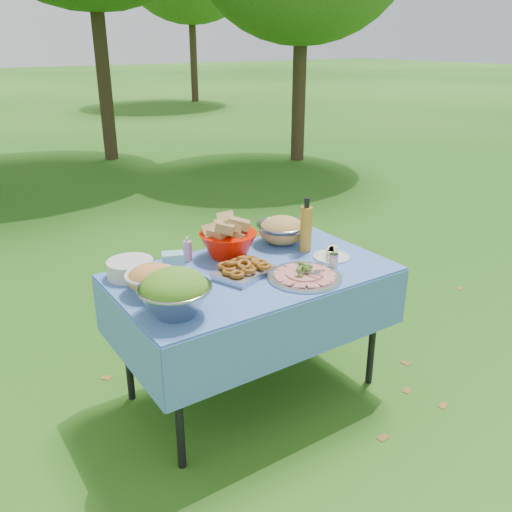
{
  "coord_description": "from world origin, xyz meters",
  "views": [
    {
      "loc": [
        -1.46,
        -2.22,
        1.92
      ],
      "look_at": [
        0.02,
        0.0,
        0.84
      ],
      "focal_mm": 38.0,
      "sensor_mm": 36.0,
      "label": 1
    }
  ],
  "objects_px": {
    "charcuterie_platter": "(305,270)",
    "oil_bottle": "(306,225)",
    "salad_bowl": "(175,292)",
    "plate_stack": "(130,268)",
    "picnic_table": "(253,333)",
    "pasta_bowl_steel": "(282,230)",
    "bread_bowl": "(228,238)"
  },
  "relations": [
    {
      "from": "bread_bowl",
      "to": "oil_bottle",
      "type": "distance_m",
      "value": 0.46
    },
    {
      "from": "picnic_table",
      "to": "pasta_bowl_steel",
      "type": "xyz_separation_m",
      "value": [
        0.39,
        0.27,
        0.46
      ]
    },
    {
      "from": "charcuterie_platter",
      "to": "oil_bottle",
      "type": "distance_m",
      "value": 0.41
    },
    {
      "from": "charcuterie_platter",
      "to": "bread_bowl",
      "type": "bearing_deg",
      "value": 109.48
    },
    {
      "from": "salad_bowl",
      "to": "oil_bottle",
      "type": "relative_size",
      "value": 1.03
    },
    {
      "from": "pasta_bowl_steel",
      "to": "charcuterie_platter",
      "type": "bearing_deg",
      "value": -113.64
    },
    {
      "from": "bread_bowl",
      "to": "pasta_bowl_steel",
      "type": "relative_size",
      "value": 1.06
    },
    {
      "from": "picnic_table",
      "to": "bread_bowl",
      "type": "bearing_deg",
      "value": 89.3
    },
    {
      "from": "salad_bowl",
      "to": "oil_bottle",
      "type": "bearing_deg",
      "value": 16.68
    },
    {
      "from": "pasta_bowl_steel",
      "to": "oil_bottle",
      "type": "height_order",
      "value": "oil_bottle"
    },
    {
      "from": "pasta_bowl_steel",
      "to": "picnic_table",
      "type": "bearing_deg",
      "value": -145.64
    },
    {
      "from": "picnic_table",
      "to": "bread_bowl",
      "type": "height_order",
      "value": "bread_bowl"
    },
    {
      "from": "charcuterie_platter",
      "to": "oil_bottle",
      "type": "relative_size",
      "value": 1.22
    },
    {
      "from": "bread_bowl",
      "to": "pasta_bowl_steel",
      "type": "distance_m",
      "value": 0.39
    },
    {
      "from": "plate_stack",
      "to": "bread_bowl",
      "type": "height_order",
      "value": "bread_bowl"
    },
    {
      "from": "plate_stack",
      "to": "bread_bowl",
      "type": "bearing_deg",
      "value": -4.38
    },
    {
      "from": "salad_bowl",
      "to": "plate_stack",
      "type": "bearing_deg",
      "value": 91.21
    },
    {
      "from": "picnic_table",
      "to": "bread_bowl",
      "type": "distance_m",
      "value": 0.55
    },
    {
      "from": "pasta_bowl_steel",
      "to": "charcuterie_platter",
      "type": "relative_size",
      "value": 0.79
    },
    {
      "from": "picnic_table",
      "to": "charcuterie_platter",
      "type": "distance_m",
      "value": 0.51
    },
    {
      "from": "picnic_table",
      "to": "charcuterie_platter",
      "type": "height_order",
      "value": "charcuterie_platter"
    },
    {
      "from": "oil_bottle",
      "to": "charcuterie_platter",
      "type": "bearing_deg",
      "value": -129.12
    },
    {
      "from": "salad_bowl",
      "to": "plate_stack",
      "type": "distance_m",
      "value": 0.52
    },
    {
      "from": "picnic_table",
      "to": "charcuterie_platter",
      "type": "bearing_deg",
      "value": -52.46
    },
    {
      "from": "salad_bowl",
      "to": "bread_bowl",
      "type": "bearing_deg",
      "value": 40.01
    },
    {
      "from": "plate_stack",
      "to": "picnic_table",
      "type": "bearing_deg",
      "value": -27.89
    },
    {
      "from": "plate_stack",
      "to": "charcuterie_platter",
      "type": "xyz_separation_m",
      "value": [
        0.74,
        -0.53,
        0.0
      ]
    },
    {
      "from": "picnic_table",
      "to": "salad_bowl",
      "type": "xyz_separation_m",
      "value": [
        -0.56,
        -0.21,
        0.49
      ]
    },
    {
      "from": "pasta_bowl_steel",
      "to": "plate_stack",
      "type": "bearing_deg",
      "value": 177.97
    },
    {
      "from": "picnic_table",
      "to": "pasta_bowl_steel",
      "type": "bearing_deg",
      "value": 34.36
    },
    {
      "from": "charcuterie_platter",
      "to": "oil_bottle",
      "type": "bearing_deg",
      "value": 50.88
    },
    {
      "from": "salad_bowl",
      "to": "plate_stack",
      "type": "height_order",
      "value": "salad_bowl"
    }
  ]
}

